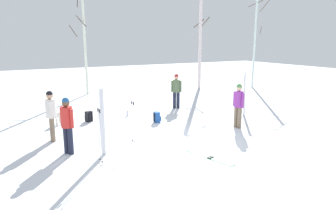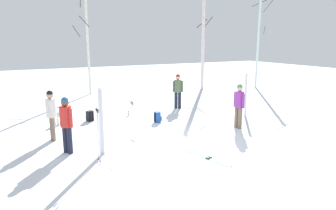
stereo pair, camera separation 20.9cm
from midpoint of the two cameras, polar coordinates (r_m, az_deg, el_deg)
name	(u,v)px [view 2 (the right image)]	position (r m, az deg, el deg)	size (l,w,h in m)	color
ground_plane	(187,144)	(10.02, 4.24, -7.33)	(60.00, 60.00, 0.00)	white
person_0	(178,89)	(14.90, 2.27, 3.06)	(0.45, 0.34, 1.72)	#1E2338
person_1	(239,103)	(11.85, 13.75, 0.34)	(0.34, 0.52, 1.72)	#72604C
person_2	(51,112)	(10.78, -20.68, -1.26)	(0.34, 0.52, 1.72)	#72604C
person_3	(66,121)	(9.40, -18.07, -2.98)	(0.34, 0.46, 1.72)	#1E2338
dog	(60,114)	(12.96, -19.35, -1.70)	(0.66, 0.67, 0.57)	beige
ski_pair_planted_0	(101,122)	(9.00, -11.85, -3.19)	(0.12, 0.09, 2.00)	white
ski_pair_planted_1	(246,95)	(13.78, 14.90, 1.83)	(0.21, 0.04, 1.94)	white
ski_pair_lying_0	(208,158)	(8.94, 8.18, -9.81)	(0.61, 1.65, 0.05)	green
ski_poles_0	(98,134)	(8.47, -12.36, -5.41)	(0.07, 0.27, 1.55)	#B2B2BC
ski_poles_1	(132,121)	(9.92, -6.14, -3.02)	(0.07, 0.25, 1.41)	#B2B2BC
backpack_0	(90,116)	(13.06, -14.12, -2.05)	(0.32, 0.34, 0.44)	black
backpack_1	(158,117)	(12.50, -1.49, -2.31)	(0.31, 0.28, 0.44)	#1E4C99
water_bottle_0	(128,114)	(13.64, -7.07, -1.61)	(0.07, 0.07, 0.24)	silver
birch_tree_1	(87,41)	(19.42, -14.71, 11.62)	(0.83, 1.35, 6.42)	silver
birch_tree_2	(203,36)	(21.12, 6.98, 12.72)	(1.11, 1.11, 6.94)	silver
birch_tree_3	(259,38)	(22.55, 17.00, 11.96)	(1.47, 1.47, 6.98)	silver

